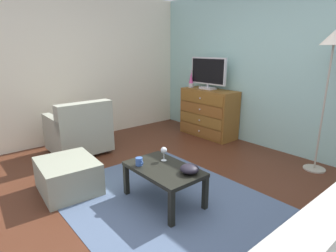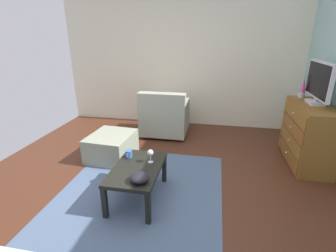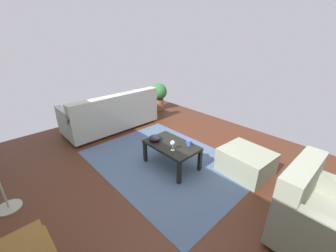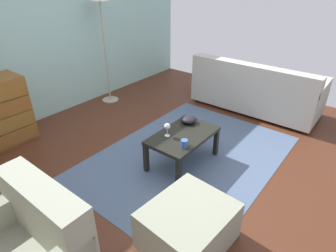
{
  "view_description": "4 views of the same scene",
  "coord_description": "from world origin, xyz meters",
  "px_view_note": "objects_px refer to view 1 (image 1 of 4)",
  "views": [
    {
      "loc": [
        2.11,
        -1.87,
        1.59
      ],
      "look_at": [
        -0.01,
        -0.08,
        0.81
      ],
      "focal_mm": 29.33,
      "sensor_mm": 36.0,
      "label": 1
    },
    {
      "loc": [
        2.37,
        0.6,
        1.77
      ],
      "look_at": [
        -0.22,
        0.09,
        0.8
      ],
      "focal_mm": 26.59,
      "sensor_mm": 36.0,
      "label": 2
    },
    {
      "loc": [
        -1.96,
        1.77,
        1.97
      ],
      "look_at": [
        0.14,
        -0.19,
        0.68
      ],
      "focal_mm": 22.4,
      "sensor_mm": 36.0,
      "label": 3
    },
    {
      "loc": [
        -2.21,
        -1.77,
        2.03
      ],
      "look_at": [
        -0.21,
        -0.2,
        0.62
      ],
      "focal_mm": 30.1,
      "sensor_mm": 36.0,
      "label": 4
    }
  ],
  "objects_px": {
    "tv": "(208,72)",
    "wine_glass": "(164,151)",
    "lava_lamp": "(191,80)",
    "standing_lamp": "(333,52)",
    "mug": "(139,162)",
    "ottoman": "(68,176)",
    "armchair": "(80,132)",
    "bowl_decorative": "(189,169)",
    "coffee_table": "(164,172)",
    "dresser": "(208,113)"
  },
  "relations": [
    {
      "from": "armchair",
      "to": "standing_lamp",
      "type": "xyz_separation_m",
      "value": [
        2.67,
        2.17,
        1.21
      ]
    },
    {
      "from": "tv",
      "to": "ottoman",
      "type": "xyz_separation_m",
      "value": [
        0.45,
        -2.84,
        -0.99
      ]
    },
    {
      "from": "lava_lamp",
      "to": "dresser",
      "type": "bearing_deg",
      "value": 5.71
    },
    {
      "from": "armchair",
      "to": "standing_lamp",
      "type": "distance_m",
      "value": 3.64
    },
    {
      "from": "lava_lamp",
      "to": "wine_glass",
      "type": "distance_m",
      "value": 2.57
    },
    {
      "from": "coffee_table",
      "to": "ottoman",
      "type": "relative_size",
      "value": 1.19
    },
    {
      "from": "tv",
      "to": "lava_lamp",
      "type": "xyz_separation_m",
      "value": [
        -0.37,
        -0.07,
        -0.16
      ]
    },
    {
      "from": "mug",
      "to": "wine_glass",
      "type": "bearing_deg",
      "value": 76.69
    },
    {
      "from": "tv",
      "to": "bowl_decorative",
      "type": "relative_size",
      "value": 4.13
    },
    {
      "from": "wine_glass",
      "to": "ottoman",
      "type": "height_order",
      "value": "wine_glass"
    },
    {
      "from": "standing_lamp",
      "to": "bowl_decorative",
      "type": "bearing_deg",
      "value": -102.62
    },
    {
      "from": "mug",
      "to": "bowl_decorative",
      "type": "bearing_deg",
      "value": 30.35
    },
    {
      "from": "bowl_decorative",
      "to": "standing_lamp",
      "type": "bearing_deg",
      "value": 77.38
    },
    {
      "from": "mug",
      "to": "ottoman",
      "type": "relative_size",
      "value": 0.16
    },
    {
      "from": "coffee_table",
      "to": "bowl_decorative",
      "type": "distance_m",
      "value": 0.31
    },
    {
      "from": "coffee_table",
      "to": "standing_lamp",
      "type": "distance_m",
      "value": 2.51
    },
    {
      "from": "tv",
      "to": "coffee_table",
      "type": "height_order",
      "value": "tv"
    },
    {
      "from": "lava_lamp",
      "to": "wine_glass",
      "type": "height_order",
      "value": "lava_lamp"
    },
    {
      "from": "coffee_table",
      "to": "standing_lamp",
      "type": "bearing_deg",
      "value": 71.19
    },
    {
      "from": "coffee_table",
      "to": "armchair",
      "type": "bearing_deg",
      "value": -177.38
    },
    {
      "from": "wine_glass",
      "to": "standing_lamp",
      "type": "bearing_deg",
      "value": 66.57
    },
    {
      "from": "dresser",
      "to": "bowl_decorative",
      "type": "distance_m",
      "value": 2.54
    },
    {
      "from": "ottoman",
      "to": "standing_lamp",
      "type": "bearing_deg",
      "value": 60.04
    },
    {
      "from": "mug",
      "to": "ottoman",
      "type": "xyz_separation_m",
      "value": [
        -0.68,
        -0.53,
        -0.25
      ]
    },
    {
      "from": "wine_glass",
      "to": "armchair",
      "type": "bearing_deg",
      "value": -173.48
    },
    {
      "from": "ottoman",
      "to": "standing_lamp",
      "type": "xyz_separation_m",
      "value": [
        1.6,
        2.77,
        1.37
      ]
    },
    {
      "from": "wine_glass",
      "to": "ottoman",
      "type": "distance_m",
      "value": 1.15
    },
    {
      "from": "lava_lamp",
      "to": "bowl_decorative",
      "type": "distance_m",
      "value": 2.85
    },
    {
      "from": "lava_lamp",
      "to": "standing_lamp",
      "type": "xyz_separation_m",
      "value": [
        2.42,
        -0.01,
        0.54
      ]
    },
    {
      "from": "wine_glass",
      "to": "armchair",
      "type": "height_order",
      "value": "armchair"
    },
    {
      "from": "ottoman",
      "to": "mug",
      "type": "bearing_deg",
      "value": 37.81
    },
    {
      "from": "ottoman",
      "to": "tv",
      "type": "bearing_deg",
      "value": 99.06
    },
    {
      "from": "dresser",
      "to": "wine_glass",
      "type": "xyz_separation_m",
      "value": [
        1.13,
        -2.01,
        0.07
      ]
    },
    {
      "from": "armchair",
      "to": "ottoman",
      "type": "relative_size",
      "value": 1.2
    },
    {
      "from": "coffee_table",
      "to": "armchair",
      "type": "height_order",
      "value": "armchair"
    },
    {
      "from": "lava_lamp",
      "to": "standing_lamp",
      "type": "height_order",
      "value": "standing_lamp"
    },
    {
      "from": "tv",
      "to": "mug",
      "type": "relative_size",
      "value": 6.96
    },
    {
      "from": "coffee_table",
      "to": "standing_lamp",
      "type": "height_order",
      "value": "standing_lamp"
    },
    {
      "from": "dresser",
      "to": "coffee_table",
      "type": "bearing_deg",
      "value": -59.07
    },
    {
      "from": "lava_lamp",
      "to": "mug",
      "type": "height_order",
      "value": "lava_lamp"
    },
    {
      "from": "bowl_decorative",
      "to": "tv",
      "type": "bearing_deg",
      "value": 128.35
    },
    {
      "from": "lava_lamp",
      "to": "armchair",
      "type": "distance_m",
      "value": 2.29
    },
    {
      "from": "lava_lamp",
      "to": "bowl_decorative",
      "type": "xyz_separation_m",
      "value": [
        1.98,
        -1.97,
        -0.58
      ]
    },
    {
      "from": "tv",
      "to": "lava_lamp",
      "type": "relative_size",
      "value": 2.4
    },
    {
      "from": "coffee_table",
      "to": "lava_lamp",
      "type": "bearing_deg",
      "value": 129.38
    },
    {
      "from": "tv",
      "to": "wine_glass",
      "type": "xyz_separation_m",
      "value": [
        1.2,
        -2.03,
        -0.66
      ]
    },
    {
      "from": "lava_lamp",
      "to": "mug",
      "type": "distance_m",
      "value": 2.77
    },
    {
      "from": "dresser",
      "to": "coffee_table",
      "type": "relative_size",
      "value": 1.28
    },
    {
      "from": "dresser",
      "to": "ottoman",
      "type": "relative_size",
      "value": 1.53
    },
    {
      "from": "lava_lamp",
      "to": "armchair",
      "type": "relative_size",
      "value": 0.39
    }
  ]
}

